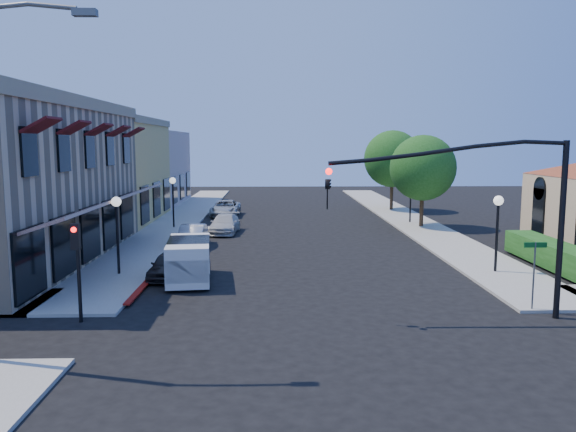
{
  "coord_description": "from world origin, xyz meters",
  "views": [
    {
      "loc": [
        -1.6,
        -16.71,
        5.91
      ],
      "look_at": [
        -0.92,
        8.67,
        2.6
      ],
      "focal_mm": 35.0,
      "sensor_mm": 36.0,
      "label": 1
    }
  ],
  "objects_px": {
    "street_name_sign": "(534,265)",
    "lamppost_right_far": "(411,187)",
    "street_tree_a": "(423,168)",
    "parked_car_b": "(192,236)",
    "signal_mast_arm": "(499,199)",
    "parked_car_a": "(169,265)",
    "secondary_signal": "(77,254)",
    "lamppost_right_near": "(498,214)",
    "street_tree_b": "(392,159)",
    "parked_car_d": "(225,208)",
    "lamppost_left_near": "(117,216)",
    "lamppost_left_far": "(173,189)",
    "parked_car_c": "(225,224)",
    "white_van": "(189,258)"
  },
  "relations": [
    {
      "from": "lamppost_left_far",
      "to": "parked_car_c",
      "type": "bearing_deg",
      "value": -28.39
    },
    {
      "from": "signal_mast_arm",
      "to": "lamppost_left_far",
      "type": "distance_m",
      "value": 25.07
    },
    {
      "from": "parked_car_b",
      "to": "secondary_signal",
      "type": "bearing_deg",
      "value": -97.39
    },
    {
      "from": "street_name_sign",
      "to": "lamppost_right_far",
      "type": "height_order",
      "value": "lamppost_right_far"
    },
    {
      "from": "signal_mast_arm",
      "to": "lamppost_right_near",
      "type": "bearing_deg",
      "value": 67.88
    },
    {
      "from": "white_van",
      "to": "parked_car_b",
      "type": "relative_size",
      "value": 1.08
    },
    {
      "from": "parked_car_c",
      "to": "parked_car_a",
      "type": "bearing_deg",
      "value": -92.19
    },
    {
      "from": "street_name_sign",
      "to": "lamppost_right_near",
      "type": "height_order",
      "value": "lamppost_right_near"
    },
    {
      "from": "signal_mast_arm",
      "to": "street_name_sign",
      "type": "height_order",
      "value": "signal_mast_arm"
    },
    {
      "from": "lamppost_right_near",
      "to": "signal_mast_arm",
      "type": "bearing_deg",
      "value": -112.12
    },
    {
      "from": "street_name_sign",
      "to": "lamppost_right_far",
      "type": "xyz_separation_m",
      "value": [
        1.0,
        21.8,
        1.04
      ]
    },
    {
      "from": "lamppost_left_near",
      "to": "parked_car_d",
      "type": "xyz_separation_m",
      "value": [
        3.03,
        20.72,
        -2.09
      ]
    },
    {
      "from": "secondary_signal",
      "to": "lamppost_left_far",
      "type": "height_order",
      "value": "lamppost_left_far"
    },
    {
      "from": "lamppost_left_near",
      "to": "lamppost_left_far",
      "type": "bearing_deg",
      "value": 90.0
    },
    {
      "from": "parked_car_c",
      "to": "parked_car_d",
      "type": "xyz_separation_m",
      "value": [
        -0.67,
        8.72,
        0.03
      ]
    },
    {
      "from": "secondary_signal",
      "to": "parked_car_a",
      "type": "xyz_separation_m",
      "value": [
        1.8,
        6.2,
        -1.75
      ]
    },
    {
      "from": "lamppost_right_far",
      "to": "parked_car_d",
      "type": "bearing_deg",
      "value": 161.33
    },
    {
      "from": "street_name_sign",
      "to": "lamppost_right_far",
      "type": "relative_size",
      "value": 0.7
    },
    {
      "from": "lamppost_right_near",
      "to": "parked_car_b",
      "type": "bearing_deg",
      "value": 155.07
    },
    {
      "from": "secondary_signal",
      "to": "parked_car_c",
      "type": "height_order",
      "value": "secondary_signal"
    },
    {
      "from": "parked_car_c",
      "to": "parked_car_d",
      "type": "height_order",
      "value": "parked_car_d"
    },
    {
      "from": "signal_mast_arm",
      "to": "lamppost_left_near",
      "type": "distance_m",
      "value": 15.82
    },
    {
      "from": "white_van",
      "to": "parked_car_b",
      "type": "bearing_deg",
      "value": 97.15
    },
    {
      "from": "lamppost_right_near",
      "to": "parked_car_a",
      "type": "distance_m",
      "value": 14.86
    },
    {
      "from": "street_tree_a",
      "to": "secondary_signal",
      "type": "height_order",
      "value": "street_tree_a"
    },
    {
      "from": "parked_car_c",
      "to": "signal_mast_arm",
      "type": "bearing_deg",
      "value": -55.81
    },
    {
      "from": "lamppost_right_near",
      "to": "parked_car_a",
      "type": "bearing_deg",
      "value": -178.46
    },
    {
      "from": "lamppost_right_near",
      "to": "parked_car_a",
      "type": "xyz_separation_m",
      "value": [
        -14.7,
        -0.4,
        -2.16
      ]
    },
    {
      "from": "lamppost_right_near",
      "to": "secondary_signal",
      "type": "bearing_deg",
      "value": -158.22
    },
    {
      "from": "street_tree_b",
      "to": "parked_car_d",
      "type": "bearing_deg",
      "value": -167.06
    },
    {
      "from": "street_tree_a",
      "to": "parked_car_b",
      "type": "height_order",
      "value": "street_tree_a"
    },
    {
      "from": "signal_mast_arm",
      "to": "parked_car_a",
      "type": "height_order",
      "value": "signal_mast_arm"
    },
    {
      "from": "parked_car_a",
      "to": "street_tree_a",
      "type": "bearing_deg",
      "value": 48.25
    },
    {
      "from": "street_tree_b",
      "to": "parked_car_a",
      "type": "xyz_separation_m",
      "value": [
        -15.0,
        -24.4,
        -3.97
      ]
    },
    {
      "from": "street_tree_b",
      "to": "lamppost_left_near",
      "type": "bearing_deg",
      "value": -125.79
    },
    {
      "from": "street_tree_a",
      "to": "street_name_sign",
      "type": "xyz_separation_m",
      "value": [
        -1.3,
        -19.8,
        -2.5
      ]
    },
    {
      "from": "lamppost_right_near",
      "to": "lamppost_right_far",
      "type": "relative_size",
      "value": 1.0
    },
    {
      "from": "signal_mast_arm",
      "to": "lamppost_left_near",
      "type": "bearing_deg",
      "value": 155.63
    },
    {
      "from": "lamppost_right_far",
      "to": "secondary_signal",
      "type": "bearing_deg",
      "value": -126.14
    },
    {
      "from": "street_tree_b",
      "to": "lamppost_left_far",
      "type": "relative_size",
      "value": 1.97
    },
    {
      "from": "street_tree_b",
      "to": "lamppost_right_near",
      "type": "height_order",
      "value": "street_tree_b"
    },
    {
      "from": "lamppost_left_near",
      "to": "parked_car_d",
      "type": "distance_m",
      "value": 21.04
    },
    {
      "from": "parked_car_b",
      "to": "parked_car_d",
      "type": "bearing_deg",
      "value": 87.24
    },
    {
      "from": "street_tree_b",
      "to": "parked_car_d",
      "type": "height_order",
      "value": "street_tree_b"
    },
    {
      "from": "signal_mast_arm",
      "to": "parked_car_a",
      "type": "xyz_separation_m",
      "value": [
        -12.06,
        6.11,
        -3.52
      ]
    },
    {
      "from": "lamppost_left_near",
      "to": "parked_car_b",
      "type": "bearing_deg",
      "value": 71.4
    },
    {
      "from": "signal_mast_arm",
      "to": "lamppost_right_near",
      "type": "distance_m",
      "value": 7.15
    },
    {
      "from": "street_tree_b",
      "to": "parked_car_b",
      "type": "height_order",
      "value": "street_tree_b"
    },
    {
      "from": "street_name_sign",
      "to": "parked_car_d",
      "type": "bearing_deg",
      "value": 116.07
    },
    {
      "from": "secondary_signal",
      "to": "parked_car_b",
      "type": "relative_size",
      "value": 0.85
    }
  ]
}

